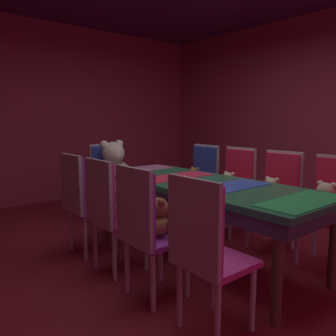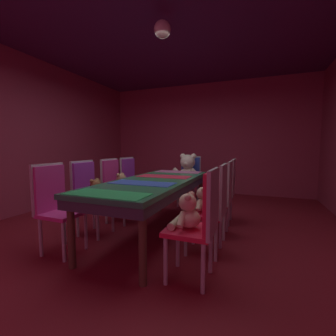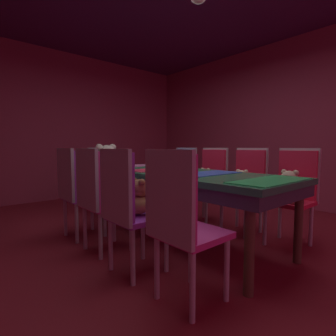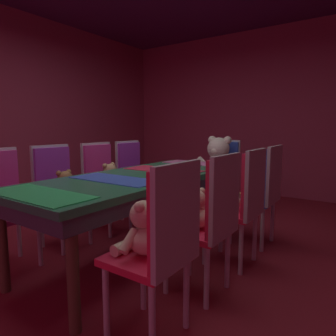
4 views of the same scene
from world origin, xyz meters
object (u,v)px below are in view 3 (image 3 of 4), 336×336
Objects in this scene: chair_left_2 at (95,190)px; chair_right_2 at (211,177)px; chair_right_3 at (183,174)px; chair_right_1 at (248,181)px; teddy_right_1 at (241,183)px; teddy_left_1 at (140,199)px; chair_right_0 at (295,186)px; chair_left_1 at (124,200)px; chair_left_0 at (178,213)px; throne_chair at (103,173)px; teddy_left_2 at (109,189)px; king_teddy_bear at (108,166)px; chair_left_3 at (73,184)px; teddy_right_2 at (204,179)px; teddy_right_3 at (176,176)px; teddy_right_0 at (288,188)px; banquet_table at (180,180)px.

chair_right_2 is (1.68, 0.01, 0.00)m from chair_left_2.
chair_right_1 is at bearing 89.91° from chair_right_3.
teddy_right_1 is 0.30× the size of chair_right_3.
teddy_left_1 is 0.31× the size of chair_right_2.
teddy_right_1 is (-0.13, 0.55, -0.02)m from chair_right_0.
chair_left_1 is 3.18× the size of teddy_left_1.
chair_right_0 is at bearing 0.60° from chair_left_0.
teddy_left_2 is at bearing -25.22° from throne_chair.
chair_right_1 is at bearing -19.83° from teddy_left_2.
chair_left_0 reaches higher than teddy_left_2.
chair_left_1 is at bearing 92.73° from chair_left_0.
throne_chair is at bearing 60.24° from chair_left_2.
chair_right_2 is 1.54m from king_teddy_bear.
chair_left_3 is (-0.15, 0.52, 0.01)m from teddy_left_2.
teddy_left_2 is 1.17× the size of teddy_right_2.
chair_right_0 and chair_right_1 have the same top height.
chair_left_0 is at bearing -97.62° from teddy_left_2.
teddy_left_1 is at bearing 38.06° from teddy_right_3.
chair_right_0 is 1.00× the size of chair_right_1.
throne_chair reaches higher than teddy_left_1.
chair_right_3 is at bearing -95.43° from teddy_right_0.
chair_right_0 is at bearing -44.46° from banquet_table.
teddy_right_3 is (-0.13, 1.66, -0.03)m from chair_right_0.
banquet_table is at bearing 49.60° from teddy_right_3.
king_teddy_bear is (0.00, -0.16, 0.11)m from throne_chair.
teddy_right_1 is (-0.14, -0.00, -0.02)m from chair_right_1.
teddy_left_1 is 1.42m from teddy_right_1.
chair_left_3 is 1.12m from king_teddy_bear.
chair_left_3 is 1.87m from teddy_right_1.
teddy_right_1 is (1.54, 0.57, -0.02)m from chair_left_0.
throne_chair is at bearing 72.07° from chair_left_0.
chair_right_0 reaches higher than teddy_right_2.
chair_right_0 is 0.15m from teddy_right_0.
king_teddy_bear is at bearing -70.58° from chair_right_0.
teddy_right_2 is 0.45× the size of king_teddy_bear.
teddy_left_2 is 1.45m from king_teddy_bear.
chair_right_2 is 3.61× the size of teddy_right_3.
chair_right_2 is 1.00× the size of throne_chair.
chair_right_2 is (0.86, 0.29, -0.06)m from banquet_table.
throne_chair is at bearing -63.49° from teddy_right_2.
teddy_left_2 is 0.33× the size of chair_right_3.
chair_right_2 is at bearing 34.03° from king_teddy_bear.
teddy_right_0 is at bearing -21.17° from teddy_left_1.
throne_chair is (0.83, 1.44, 0.00)m from chair_left_2.
chair_left_1 is 1.56m from teddy_right_1.
chair_left_1 is at bearing 0.26° from chair_right_1.
chair_right_2 is at bearing -90.92° from chair_right_0.
throne_chair is (-0.85, 2.00, 0.00)m from chair_right_1.
teddy_left_1 is 1.81m from teddy_right_3.
chair_right_2 and chair_right_3 have the same top height.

